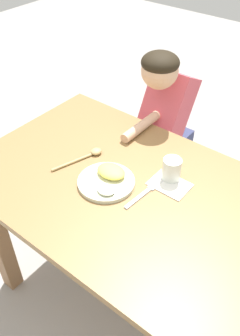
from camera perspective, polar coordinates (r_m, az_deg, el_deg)
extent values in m
plane|color=#9A9590|center=(1.86, 0.87, -19.79)|extent=(8.00, 8.00, 0.00)
cube|color=olive|center=(1.28, 1.19, -3.34)|extent=(1.17, 0.75, 0.03)
cube|color=olive|center=(1.92, -5.45, -0.40)|extent=(0.07, 0.07, 0.72)
cylinder|color=beige|center=(1.27, -2.19, -2.22)|extent=(0.20, 0.20, 0.01)
ellipsoid|color=#F9E355|center=(1.28, -1.30, -0.43)|extent=(0.11, 0.08, 0.03)
ellipsoid|color=red|center=(1.28, 0.04, -0.50)|extent=(0.03, 0.03, 0.02)
ellipsoid|color=red|center=(1.29, -1.15, -0.29)|extent=(0.03, 0.03, 0.02)
ellipsoid|color=red|center=(1.31, -1.74, 0.17)|extent=(0.03, 0.02, 0.02)
ellipsoid|color=silver|center=(1.22, -2.21, -3.45)|extent=(0.06, 0.05, 0.02)
cube|color=silver|center=(1.22, 2.86, -4.78)|extent=(0.02, 0.13, 0.01)
cube|color=silver|center=(1.27, 5.32, -2.84)|extent=(0.03, 0.04, 0.01)
cylinder|color=silver|center=(1.29, 6.67, -2.21)|extent=(0.01, 0.03, 0.00)
cylinder|color=silver|center=(1.29, 6.35, -2.02)|extent=(0.01, 0.03, 0.00)
cylinder|color=silver|center=(1.29, 6.02, -1.82)|extent=(0.01, 0.03, 0.00)
cylinder|color=tan|center=(1.37, -7.62, 0.90)|extent=(0.06, 0.16, 0.01)
ellipsoid|color=tan|center=(1.40, -3.80, 2.62)|extent=(0.05, 0.05, 0.02)
cylinder|color=silver|center=(1.28, 8.16, -0.23)|extent=(0.07, 0.07, 0.09)
cube|color=navy|center=(1.99, 7.34, -1.27)|extent=(0.18, 0.15, 0.60)
cube|color=#CC4C59|center=(1.66, 7.22, 9.01)|extent=(0.18, 0.27, 0.37)
sphere|color=#D8A884|center=(1.50, 6.30, 15.07)|extent=(0.15, 0.15, 0.15)
ellipsoid|color=black|center=(1.49, 6.40, 16.26)|extent=(0.15, 0.15, 0.08)
cylinder|color=#D8A884|center=(1.52, 3.34, 6.57)|extent=(0.04, 0.23, 0.04)
cube|color=white|center=(1.28, 7.84, -2.59)|extent=(0.14, 0.10, 0.00)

